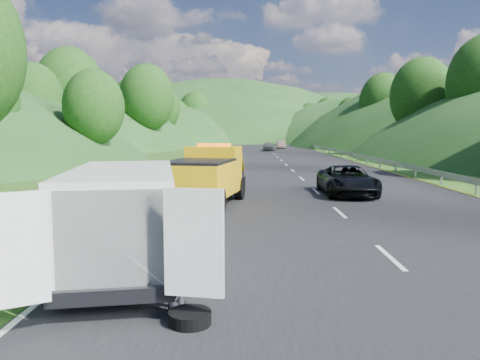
{
  "coord_description": "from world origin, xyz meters",
  "views": [
    {
      "loc": [
        -0.3,
        -12.7,
        2.95
      ],
      "look_at": [
        -0.58,
        3.0,
        1.3
      ],
      "focal_mm": 35.0,
      "sensor_mm": 36.0,
      "label": 1
    }
  ],
  "objects_px": {
    "woman": "(150,232)",
    "child": "(180,241)",
    "white_van": "(124,214)",
    "spare_tire": "(190,325)",
    "worker": "(177,314)",
    "passing_suv": "(347,195)",
    "suitcase": "(75,224)",
    "tow_truck": "(208,176)"
  },
  "relations": [
    {
      "from": "tow_truck",
      "to": "white_van",
      "type": "height_order",
      "value": "tow_truck"
    },
    {
      "from": "spare_tire",
      "to": "passing_suv",
      "type": "relative_size",
      "value": 0.14
    },
    {
      "from": "woman",
      "to": "spare_tire",
      "type": "bearing_deg",
      "value": 172.62
    },
    {
      "from": "spare_tire",
      "to": "child",
      "type": "bearing_deg",
      "value": 99.89
    },
    {
      "from": "woman",
      "to": "passing_suv",
      "type": "distance_m",
      "value": 10.96
    },
    {
      "from": "worker",
      "to": "tow_truck",
      "type": "bearing_deg",
      "value": 65.78
    },
    {
      "from": "suitcase",
      "to": "spare_tire",
      "type": "height_order",
      "value": "suitcase"
    },
    {
      "from": "tow_truck",
      "to": "white_van",
      "type": "relative_size",
      "value": 0.91
    },
    {
      "from": "tow_truck",
      "to": "spare_tire",
      "type": "bearing_deg",
      "value": -76.62
    },
    {
      "from": "white_van",
      "to": "child",
      "type": "relative_size",
      "value": 6.52
    },
    {
      "from": "woman",
      "to": "suitcase",
      "type": "xyz_separation_m",
      "value": [
        -2.1,
        -0.29,
        0.29
      ]
    },
    {
      "from": "suitcase",
      "to": "worker",
      "type": "bearing_deg",
      "value": -56.65
    },
    {
      "from": "worker",
      "to": "child",
      "type": "bearing_deg",
      "value": 71.24
    },
    {
      "from": "worker",
      "to": "suitcase",
      "type": "height_order",
      "value": "worker"
    },
    {
      "from": "tow_truck",
      "to": "spare_tire",
      "type": "relative_size",
      "value": 9.04
    },
    {
      "from": "suitcase",
      "to": "passing_suv",
      "type": "xyz_separation_m",
      "value": [
        9.54,
        8.34,
        -0.29
      ]
    },
    {
      "from": "white_van",
      "to": "worker",
      "type": "height_order",
      "value": "white_van"
    },
    {
      "from": "passing_suv",
      "to": "woman",
      "type": "bearing_deg",
      "value": -132.8
    },
    {
      "from": "woman",
      "to": "white_van",
      "type": "bearing_deg",
      "value": 160.07
    },
    {
      "from": "tow_truck",
      "to": "suitcase",
      "type": "relative_size",
      "value": 10.37
    },
    {
      "from": "worker",
      "to": "passing_suv",
      "type": "distance_m",
      "value": 15.27
    },
    {
      "from": "white_van",
      "to": "woman",
      "type": "height_order",
      "value": "white_van"
    },
    {
      "from": "child",
      "to": "suitcase",
      "type": "relative_size",
      "value": 1.74
    },
    {
      "from": "white_van",
      "to": "child",
      "type": "xyz_separation_m",
      "value": [
        0.75,
        2.77,
        -1.24
      ]
    },
    {
      "from": "woman",
      "to": "suitcase",
      "type": "distance_m",
      "value": 2.14
    },
    {
      "from": "child",
      "to": "spare_tire",
      "type": "xyz_separation_m",
      "value": [
        0.95,
        -5.47,
        0.0
      ]
    },
    {
      "from": "white_van",
      "to": "woman",
      "type": "relative_size",
      "value": 3.53
    },
    {
      "from": "woman",
      "to": "child",
      "type": "height_order",
      "value": "woman"
    },
    {
      "from": "suitcase",
      "to": "passing_suv",
      "type": "height_order",
      "value": "passing_suv"
    },
    {
      "from": "tow_truck",
      "to": "child",
      "type": "relative_size",
      "value": 5.96
    },
    {
      "from": "spare_tire",
      "to": "white_van",
      "type": "bearing_deg",
      "value": 122.18
    },
    {
      "from": "woman",
      "to": "worker",
      "type": "xyz_separation_m",
      "value": [
        1.73,
        -6.11,
        0.0
      ]
    },
    {
      "from": "tow_truck",
      "to": "woman",
      "type": "relative_size",
      "value": 3.22
    },
    {
      "from": "suitcase",
      "to": "passing_suv",
      "type": "relative_size",
      "value": 0.12
    },
    {
      "from": "white_van",
      "to": "worker",
      "type": "distance_m",
      "value": 2.94
    },
    {
      "from": "tow_truck",
      "to": "spare_tire",
      "type": "xyz_separation_m",
      "value": [
        0.72,
        -11.42,
        -1.2
      ]
    },
    {
      "from": "passing_suv",
      "to": "white_van",
      "type": "bearing_deg",
      "value": -121.03
    },
    {
      "from": "white_van",
      "to": "suitcase",
      "type": "relative_size",
      "value": 11.35
    },
    {
      "from": "tow_truck",
      "to": "passing_suv",
      "type": "bearing_deg",
      "value": 37.21
    },
    {
      "from": "woman",
      "to": "passing_suv",
      "type": "bearing_deg",
      "value": -66.98
    },
    {
      "from": "tow_truck",
      "to": "woman",
      "type": "height_order",
      "value": "tow_truck"
    },
    {
      "from": "child",
      "to": "suitcase",
      "type": "height_order",
      "value": "suitcase"
    }
  ]
}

